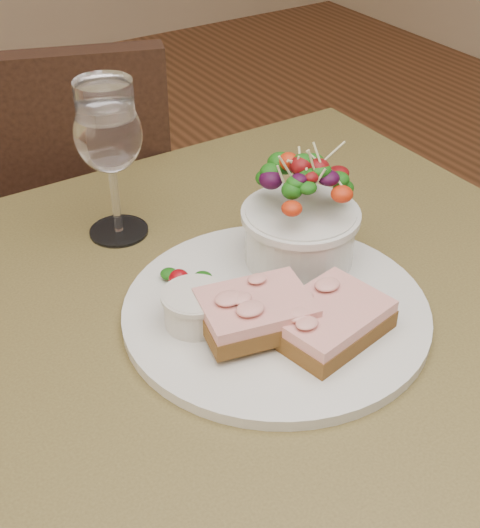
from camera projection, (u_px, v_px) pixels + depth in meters
cafe_table at (262, 402)px, 0.79m from camera, size 0.80×0.80×0.75m
chair_far at (63, 331)px, 1.43m from camera, size 0.54×0.54×0.90m
dinner_plate at (276, 311)px, 0.75m from camera, size 0.31×0.31×0.01m
sandwich_front at (329, 320)px, 0.70m from camera, size 0.12×0.10×0.03m
sandwich_back at (256, 312)px, 0.70m from camera, size 0.12×0.10×0.03m
ramekin at (195, 307)px, 0.71m from camera, size 0.06×0.06×0.04m
salad_bowl at (301, 212)px, 0.78m from camera, size 0.12×0.12×0.13m
garnish at (184, 276)px, 0.77m from camera, size 0.05×0.04×0.02m
wine_glass at (109, 138)px, 0.81m from camera, size 0.08×0.08×0.18m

